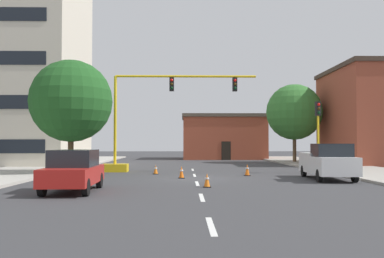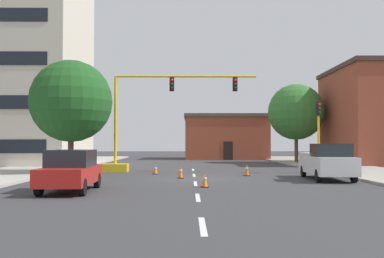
{
  "view_description": "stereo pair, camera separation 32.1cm",
  "coord_description": "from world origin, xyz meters",
  "px_view_note": "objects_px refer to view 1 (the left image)",
  "views": [
    {
      "loc": [
        -0.67,
        -24.58,
        2.03
      ],
      "look_at": [
        -0.11,
        4.96,
        2.98
      ],
      "focal_mm": 40.38,
      "sensor_mm": 36.0,
      "label": 1
    },
    {
      "loc": [
        -0.35,
        -24.59,
        2.03
      ],
      "look_at": [
        -0.11,
        4.96,
        2.98
      ],
      "focal_mm": 40.38,
      "sensor_mm": 36.0,
      "label": 2
    }
  ],
  "objects_px": {
    "traffic_cone_roadside_c": "(247,170)",
    "traffic_light_pole_right": "(318,121)",
    "traffic_cone_roadside_d": "(182,172)",
    "traffic_cone_roadside_b": "(156,170)",
    "traffic_signal_gantry": "(136,138)",
    "pickup_truck_white": "(327,162)",
    "traffic_cone_roadside_a": "(207,180)",
    "tree_right_far": "(294,112)",
    "tree_left_near": "(71,101)",
    "sedan_red_near_left": "(74,170)"
  },
  "relations": [
    {
      "from": "tree_right_far",
      "to": "tree_left_near",
      "type": "relative_size",
      "value": 1.09
    },
    {
      "from": "traffic_cone_roadside_b",
      "to": "traffic_cone_roadside_d",
      "type": "bearing_deg",
      "value": -62.77
    },
    {
      "from": "traffic_signal_gantry",
      "to": "traffic_cone_roadside_b",
      "type": "relative_size",
      "value": 17.86
    },
    {
      "from": "tree_right_far",
      "to": "traffic_cone_roadside_c",
      "type": "bearing_deg",
      "value": -113.42
    },
    {
      "from": "traffic_cone_roadside_c",
      "to": "sedan_red_near_left",
      "type": "bearing_deg",
      "value": -134.88
    },
    {
      "from": "traffic_cone_roadside_d",
      "to": "traffic_cone_roadside_b",
      "type": "bearing_deg",
      "value": 117.23
    },
    {
      "from": "tree_right_far",
      "to": "traffic_cone_roadside_b",
      "type": "distance_m",
      "value": 20.75
    },
    {
      "from": "traffic_light_pole_right",
      "to": "traffic_cone_roadside_b",
      "type": "relative_size",
      "value": 7.9
    },
    {
      "from": "traffic_signal_gantry",
      "to": "traffic_cone_roadside_d",
      "type": "distance_m",
      "value": 6.82
    },
    {
      "from": "traffic_cone_roadside_c",
      "to": "pickup_truck_white",
      "type": "bearing_deg",
      "value": -34.62
    },
    {
      "from": "traffic_signal_gantry",
      "to": "pickup_truck_white",
      "type": "bearing_deg",
      "value": -30.29
    },
    {
      "from": "tree_right_far",
      "to": "traffic_cone_roadside_c",
      "type": "xyz_separation_m",
      "value": [
        -7.29,
        -16.83,
        -4.8
      ]
    },
    {
      "from": "tree_right_far",
      "to": "traffic_cone_roadside_c",
      "type": "distance_m",
      "value": 18.96
    },
    {
      "from": "traffic_signal_gantry",
      "to": "traffic_light_pole_right",
      "type": "xyz_separation_m",
      "value": [
        12.36,
        -1.74,
        1.18
      ]
    },
    {
      "from": "pickup_truck_white",
      "to": "sedan_red_near_left",
      "type": "height_order",
      "value": "pickup_truck_white"
    },
    {
      "from": "tree_left_near",
      "to": "pickup_truck_white",
      "type": "distance_m",
      "value": 16.12
    },
    {
      "from": "traffic_light_pole_right",
      "to": "tree_right_far",
      "type": "relative_size",
      "value": 0.6
    },
    {
      "from": "pickup_truck_white",
      "to": "traffic_cone_roadside_a",
      "type": "relative_size",
      "value": 8.57
    },
    {
      "from": "tree_right_far",
      "to": "tree_left_near",
      "type": "xyz_separation_m",
      "value": [
        -18.43,
        -15.78,
        -0.45
      ]
    },
    {
      "from": "tree_left_near",
      "to": "traffic_cone_roadside_c",
      "type": "relative_size",
      "value": 9.99
    },
    {
      "from": "traffic_signal_gantry",
      "to": "traffic_cone_roadside_d",
      "type": "relative_size",
      "value": 15.39
    },
    {
      "from": "traffic_cone_roadside_a",
      "to": "traffic_signal_gantry",
      "type": "bearing_deg",
      "value": 112.34
    },
    {
      "from": "tree_right_far",
      "to": "pickup_truck_white",
      "type": "xyz_separation_m",
      "value": [
        -3.23,
        -19.64,
        -4.18
      ]
    },
    {
      "from": "pickup_truck_white",
      "to": "traffic_cone_roadside_d",
      "type": "height_order",
      "value": "pickup_truck_white"
    },
    {
      "from": "pickup_truck_white",
      "to": "traffic_cone_roadside_d",
      "type": "bearing_deg",
      "value": 173.35
    },
    {
      "from": "pickup_truck_white",
      "to": "traffic_cone_roadside_a",
      "type": "height_order",
      "value": "pickup_truck_white"
    },
    {
      "from": "sedan_red_near_left",
      "to": "pickup_truck_white",
      "type": "bearing_deg",
      "value": 24.55
    },
    {
      "from": "sedan_red_near_left",
      "to": "traffic_cone_roadside_c",
      "type": "height_order",
      "value": "sedan_red_near_left"
    },
    {
      "from": "traffic_cone_roadside_b",
      "to": "traffic_cone_roadside_a",
      "type": "bearing_deg",
      "value": -70.93
    },
    {
      "from": "sedan_red_near_left",
      "to": "traffic_cone_roadside_b",
      "type": "xyz_separation_m",
      "value": [
        2.77,
        9.98,
        -0.59
      ]
    },
    {
      "from": "traffic_signal_gantry",
      "to": "traffic_cone_roadside_d",
      "type": "bearing_deg",
      "value": -60.44
    },
    {
      "from": "traffic_signal_gantry",
      "to": "traffic_cone_roadside_c",
      "type": "bearing_deg",
      "value": -27.69
    },
    {
      "from": "traffic_signal_gantry",
      "to": "traffic_cone_roadside_c",
      "type": "relative_size",
      "value": 14.77
    },
    {
      "from": "tree_left_near",
      "to": "traffic_cone_roadside_d",
      "type": "height_order",
      "value": "tree_left_near"
    },
    {
      "from": "traffic_light_pole_right",
      "to": "traffic_cone_roadside_d",
      "type": "distance_m",
      "value": 10.45
    },
    {
      "from": "tree_left_near",
      "to": "sedan_red_near_left",
      "type": "xyz_separation_m",
      "value": [
        2.63,
        -9.6,
        -3.82
      ]
    },
    {
      "from": "tree_left_near",
      "to": "sedan_red_near_left",
      "type": "relative_size",
      "value": 1.61
    },
    {
      "from": "tree_left_near",
      "to": "pickup_truck_white",
      "type": "relative_size",
      "value": 1.33
    },
    {
      "from": "traffic_cone_roadside_b",
      "to": "sedan_red_near_left",
      "type": "bearing_deg",
      "value": -105.52
    },
    {
      "from": "tree_right_far",
      "to": "traffic_cone_roadside_a",
      "type": "distance_m",
      "value": 26.27
    },
    {
      "from": "traffic_cone_roadside_c",
      "to": "traffic_light_pole_right",
      "type": "bearing_deg",
      "value": 22.2
    },
    {
      "from": "pickup_truck_white",
      "to": "traffic_cone_roadside_c",
      "type": "relative_size",
      "value": 7.49
    },
    {
      "from": "tree_right_far",
      "to": "pickup_truck_white",
      "type": "relative_size",
      "value": 1.45
    },
    {
      "from": "tree_left_near",
      "to": "traffic_cone_roadside_a",
      "type": "xyz_separation_m",
      "value": [
        8.28,
        -7.96,
        -4.39
      ]
    },
    {
      "from": "traffic_signal_gantry",
      "to": "pickup_truck_white",
      "type": "xyz_separation_m",
      "value": [
        11.33,
        -6.62,
        -1.38
      ]
    },
    {
      "from": "traffic_cone_roadside_b",
      "to": "traffic_cone_roadside_c",
      "type": "bearing_deg",
      "value": -14.0
    },
    {
      "from": "traffic_cone_roadside_c",
      "to": "traffic_cone_roadside_d",
      "type": "relative_size",
      "value": 1.04
    },
    {
      "from": "traffic_signal_gantry",
      "to": "traffic_cone_roadside_a",
      "type": "xyz_separation_m",
      "value": [
        4.41,
        -10.72,
        -2.03
      ]
    },
    {
      "from": "traffic_cone_roadside_c",
      "to": "traffic_cone_roadside_d",
      "type": "height_order",
      "value": "traffic_cone_roadside_c"
    },
    {
      "from": "traffic_signal_gantry",
      "to": "traffic_light_pole_right",
      "type": "bearing_deg",
      "value": -8.0
    }
  ]
}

